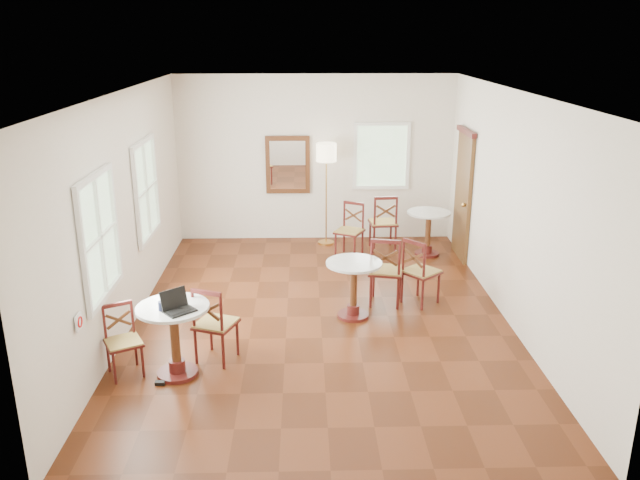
# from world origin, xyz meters

# --- Properties ---
(ground) EXTENTS (7.00, 7.00, 0.00)m
(ground) POSITION_xyz_m (0.00, 0.00, 0.00)
(ground) COLOR #53230E
(ground) RESTS_ON ground
(room_shell) EXTENTS (5.02, 7.02, 3.01)m
(room_shell) POSITION_xyz_m (-0.06, 0.27, 1.89)
(room_shell) COLOR silver
(room_shell) RESTS_ON ground
(cafe_table_near) EXTENTS (0.80, 0.80, 0.85)m
(cafe_table_near) POSITION_xyz_m (-1.66, -1.50, 0.52)
(cafe_table_near) COLOR #4F1713
(cafe_table_near) RESTS_ON ground
(cafe_table_mid) EXTENTS (0.75, 0.75, 0.79)m
(cafe_table_mid) POSITION_xyz_m (0.44, -0.01, 0.49)
(cafe_table_mid) COLOR #4F1713
(cafe_table_mid) RESTS_ON ground
(cafe_table_back) EXTENTS (0.73, 0.73, 0.78)m
(cafe_table_back) POSITION_xyz_m (1.92, 2.48, 0.48)
(cafe_table_back) COLOR #4F1713
(cafe_table_back) RESTS_ON ground
(chair_near_a) EXTENTS (0.57, 0.57, 0.95)m
(chair_near_a) POSITION_xyz_m (-1.26, -1.18, 0.47)
(chair_near_a) COLOR #4F1713
(chair_near_a) RESTS_ON ground
(chair_near_b) EXTENTS (0.51, 0.51, 0.82)m
(chair_near_b) POSITION_xyz_m (-2.25, -1.46, 0.41)
(chair_near_b) COLOR #4F1713
(chair_near_b) RESTS_ON ground
(chair_mid_a) EXTENTS (0.55, 0.55, 1.01)m
(chair_mid_a) POSITION_xyz_m (0.93, 0.41, 0.50)
(chair_mid_a) COLOR #4F1713
(chair_mid_a) RESTS_ON ground
(chair_mid_b) EXTENTS (0.63, 0.63, 0.97)m
(chair_mid_b) POSITION_xyz_m (1.41, 0.41, 0.48)
(chair_mid_b) COLOR #4F1713
(chair_mid_b) RESTS_ON ground
(chair_back_a) EXTENTS (0.50, 0.50, 1.01)m
(chair_back_a) POSITION_xyz_m (1.18, 2.78, 0.50)
(chair_back_a) COLOR #4F1713
(chair_back_a) RESTS_ON ground
(chair_back_b) EXTENTS (0.58, 0.58, 0.93)m
(chair_back_b) POSITION_xyz_m (0.57, 2.46, 0.46)
(chair_back_b) COLOR #4F1713
(chair_back_b) RESTS_ON ground
(floor_lamp) EXTENTS (0.36, 0.36, 1.84)m
(floor_lamp) POSITION_xyz_m (0.19, 3.15, 1.56)
(floor_lamp) COLOR #BF8C3F
(floor_lamp) RESTS_ON ground
(laptop) EXTENTS (0.40, 0.40, 0.22)m
(laptop) POSITION_xyz_m (-1.58, -1.62, 0.90)
(laptop) COLOR black
(laptop) RESTS_ON cafe_table_near
(mouse) EXTENTS (0.10, 0.07, 0.03)m
(mouse) POSITION_xyz_m (-1.55, -1.60, 0.86)
(mouse) COLOR black
(mouse) RESTS_ON cafe_table_near
(navy_mug) EXTENTS (0.13, 0.08, 0.10)m
(navy_mug) POSITION_xyz_m (-1.75, -1.61, 0.90)
(navy_mug) COLOR black
(navy_mug) RESTS_ON cafe_table_near
(water_glass) EXTENTS (0.06, 0.06, 0.10)m
(water_glass) POSITION_xyz_m (-1.77, -1.38, 0.90)
(water_glass) COLOR white
(water_glass) RESTS_ON cafe_table_near
(power_adapter) EXTENTS (0.10, 0.06, 0.04)m
(power_adapter) POSITION_xyz_m (-1.82, -1.72, 0.02)
(power_adapter) COLOR black
(power_adapter) RESTS_ON ground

